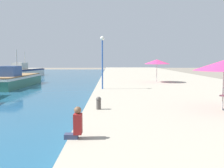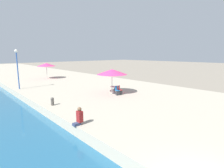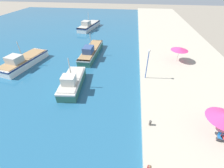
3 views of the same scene
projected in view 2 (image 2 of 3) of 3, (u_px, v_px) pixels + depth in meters
quay_promenade at (36, 75)px, 36.93m from camera, size 16.00×90.00×0.69m
cafe_umbrella_pink at (112, 72)px, 17.74m from camera, size 3.07×3.07×2.53m
cafe_umbrella_white at (46, 65)px, 28.71m from camera, size 2.93×2.93×2.57m
cafe_table at (114, 89)px, 17.99m from camera, size 0.80×0.80×0.74m
cafe_chair_left at (120, 92)px, 17.55m from camera, size 0.44×0.46×0.91m
cafe_chair_right at (117, 92)px, 17.38m from camera, size 0.51×0.53×0.91m
person_at_quay at (79, 117)px, 10.07m from camera, size 0.57×0.36×1.05m
mooring_bollard at (52, 101)px, 13.90m from camera, size 0.26×0.26×0.65m
lamppost at (17, 62)px, 19.93m from camera, size 0.36×0.36×4.56m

